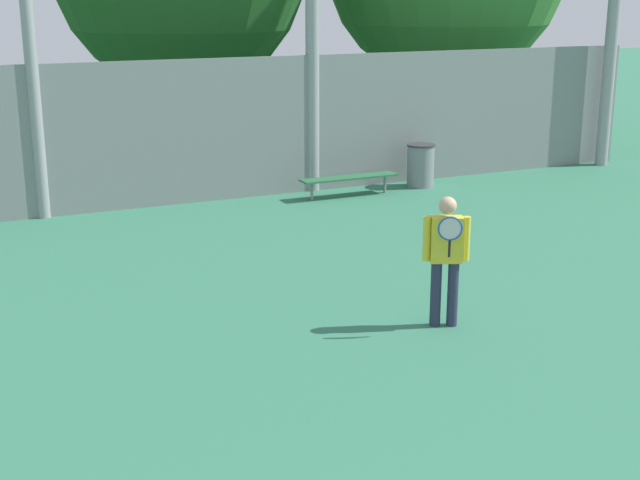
% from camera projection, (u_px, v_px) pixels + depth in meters
% --- Properties ---
extents(tennis_player, '(0.55, 0.51, 1.72)m').
position_uv_depth(tennis_player, '(446.00, 253.00, 11.32)').
color(tennis_player, '#282D47').
rests_on(tennis_player, ground_plane).
extents(bench_courtside_near, '(2.15, 0.40, 0.43)m').
position_uv_depth(bench_courtside_near, '(349.00, 178.00, 18.73)').
color(bench_courtside_near, '#28663D').
rests_on(bench_courtside_near, ground_plane).
extents(trash_bin, '(0.62, 0.62, 0.95)m').
position_uv_depth(trash_bin, '(421.00, 165.00, 19.67)').
color(trash_bin, gray).
rests_on(trash_bin, ground_plane).
extents(back_fence, '(25.08, 0.06, 2.90)m').
position_uv_depth(back_fence, '(115.00, 137.00, 17.29)').
color(back_fence, gray).
rests_on(back_fence, ground_plane).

